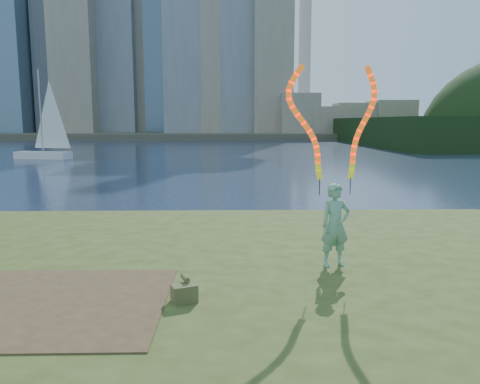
{
  "coord_description": "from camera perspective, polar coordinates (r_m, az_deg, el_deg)",
  "views": [
    {
      "loc": [
        0.33,
        -9.71,
        3.42
      ],
      "look_at": [
        0.59,
        1.0,
        1.8
      ],
      "focal_mm": 35.0,
      "sensor_mm": 36.0,
      "label": 1
    }
  ],
  "objects": [
    {
      "name": "grassy_knoll",
      "position": [
        8.03,
        -3.74,
        -13.96
      ],
      "size": [
        20.0,
        18.0,
        0.8
      ],
      "color": "#354318",
      "rests_on": "ground"
    },
    {
      "name": "ground",
      "position": [
        10.3,
        -3.19,
        -10.81
      ],
      "size": [
        320.0,
        320.0,
        0.0
      ],
      "primitive_type": "plane",
      "color": "#192640",
      "rests_on": "ground"
    },
    {
      "name": "dirt_patch",
      "position": [
        7.45,
        -21.67,
        -12.51
      ],
      "size": [
        3.2,
        3.0,
        0.02
      ],
      "primitive_type": "cube",
      "color": "#47331E",
      "rests_on": "grassy_knoll"
    },
    {
      "name": "woman_with_ribbons",
      "position": [
        8.58,
        11.61,
        0.48
      ],
      "size": [
        1.96,
        0.58,
        3.92
      ],
      "rotation": [
        0.0,
        0.0,
        0.23
      ],
      "color": "#166A3D",
      "rests_on": "grassy_knoll"
    },
    {
      "name": "sailboat",
      "position": [
        46.92,
        -22.65,
        5.46
      ],
      "size": [
        5.44,
        2.66,
        8.17
      ],
      "rotation": [
        0.0,
        0.0,
        -0.21
      ],
      "color": "white",
      "rests_on": "ground"
    },
    {
      "name": "far_shore",
      "position": [
        104.75,
        -1.55,
        7.03
      ],
      "size": [
        320.0,
        40.0,
        1.2
      ],
      "primitive_type": "cube",
      "color": "#4B4637",
      "rests_on": "ground"
    },
    {
      "name": "canvas_bag",
      "position": [
        7.05,
        -6.8,
        -12.02
      ],
      "size": [
        0.42,
        0.48,
        0.34
      ],
      "rotation": [
        0.0,
        0.0,
        0.37
      ],
      "color": "#474C2A",
      "rests_on": "grassy_knoll"
    }
  ]
}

